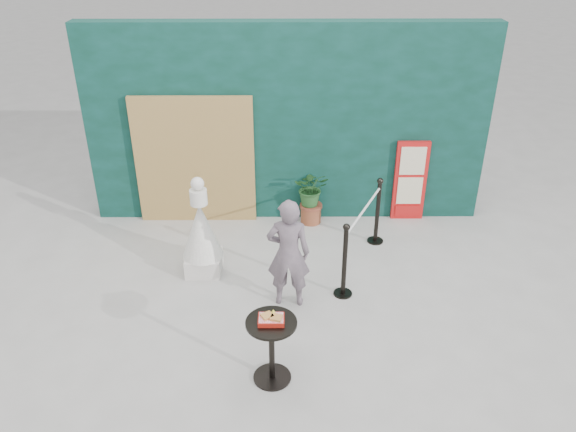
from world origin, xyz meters
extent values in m
plane|color=#ADAAA5|center=(0.00, 0.00, 0.00)|extent=(60.00, 60.00, 0.00)
cube|color=#0A2E23|center=(0.00, 3.15, 1.50)|extent=(6.00, 0.30, 3.00)
cube|color=tan|center=(-1.40, 2.94, 1.00)|extent=(1.80, 0.08, 2.00)
imported|color=slate|center=(0.00, 0.78, 0.72)|extent=(0.54, 0.37, 1.44)
cube|color=red|center=(1.90, 2.96, 0.65)|extent=(0.50, 0.06, 1.30)
cube|color=beige|center=(1.90, 2.92, 1.00)|extent=(0.38, 0.02, 0.45)
cube|color=beige|center=(1.90, 2.92, 0.50)|extent=(0.38, 0.02, 0.45)
cube|color=red|center=(1.90, 2.92, 0.15)|extent=(0.38, 0.02, 0.18)
cube|color=silver|center=(-1.14, 1.48, 0.13)|extent=(0.47, 0.47, 0.26)
cone|color=white|center=(-1.14, 1.48, 0.64)|extent=(0.55, 0.55, 0.77)
cylinder|color=silver|center=(-1.14, 1.48, 1.13)|extent=(0.22, 0.22, 0.21)
sphere|color=silver|center=(-1.14, 1.48, 1.32)|extent=(0.17, 0.17, 0.17)
cylinder|color=black|center=(-0.18, -0.53, 0.01)|extent=(0.40, 0.40, 0.02)
cylinder|color=black|center=(-0.18, -0.53, 0.36)|extent=(0.06, 0.06, 0.72)
cylinder|color=black|center=(-0.18, -0.53, 0.73)|extent=(0.52, 0.52, 0.03)
cube|color=#B11D12|center=(-0.18, -0.53, 0.78)|extent=(0.26, 0.19, 0.05)
cube|color=red|center=(-0.18, -0.53, 0.80)|extent=(0.24, 0.17, 0.00)
cube|color=gold|center=(-0.22, -0.52, 0.82)|extent=(0.15, 0.14, 0.02)
cube|color=#C27F47|center=(-0.13, -0.55, 0.82)|extent=(0.13, 0.13, 0.02)
cone|color=yellow|center=(-0.16, -0.48, 0.83)|extent=(0.06, 0.06, 0.06)
cylinder|color=brown|center=(0.37, 2.84, 0.13)|extent=(0.32, 0.32, 0.26)
cylinder|color=brown|center=(0.37, 2.84, 0.29)|extent=(0.35, 0.35, 0.04)
imported|color=#235224|center=(0.37, 2.84, 0.60)|extent=(0.52, 0.45, 0.58)
cylinder|color=black|center=(0.70, 0.94, 0.01)|extent=(0.24, 0.24, 0.02)
cylinder|color=black|center=(0.70, 0.94, 0.48)|extent=(0.06, 0.06, 0.96)
sphere|color=black|center=(0.70, 0.94, 0.99)|extent=(0.09, 0.09, 0.09)
cylinder|color=black|center=(1.30, 2.24, 0.01)|extent=(0.24, 0.24, 0.02)
cylinder|color=black|center=(1.30, 2.24, 0.48)|extent=(0.06, 0.06, 0.96)
sphere|color=black|center=(1.30, 2.24, 0.99)|extent=(0.09, 0.09, 0.09)
cylinder|color=silver|center=(1.00, 1.59, 0.88)|extent=(0.63, 1.31, 0.03)
camera|label=1|loc=(-0.03, -4.90, 4.34)|focal=35.00mm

